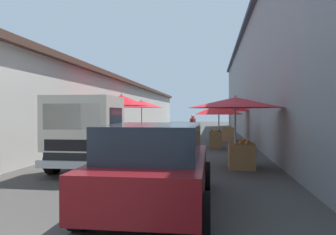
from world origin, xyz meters
name	(u,v)px	position (x,y,z in m)	size (l,w,h in m)	color
ground	(175,147)	(13.50, 0.00, 0.00)	(90.00, 90.00, 0.00)	#3D3A38
building_left_whitewash	(53,108)	(15.75, 7.30, 1.91)	(49.80, 7.50, 3.80)	beige
building_right_concrete	(321,76)	(15.75, -7.30, 3.53)	(49.80, 7.50, 7.04)	gray
fruit_stall_near_right	(230,112)	(17.44, -2.77, 1.71)	(2.70, 2.70, 2.24)	#9E9EA3
fruit_stall_far_right	(121,107)	(11.55, 2.07, 1.89)	(2.19, 2.19, 2.47)	#9E9EA3
fruit_stall_far_left	(236,112)	(7.81, -2.48, 1.66)	(2.76, 2.76, 2.18)	#9E9EA3
fruit_stall_mid_lane	(218,113)	(13.27, -2.05, 1.63)	(2.28, 2.28, 2.12)	#9E9EA3
fruit_stall_near_left	(141,108)	(16.43, 2.28, 1.90)	(2.38, 2.38, 2.42)	#9E9EA3
hatchback_car	(155,165)	(3.69, -0.80, 0.74)	(3.92, 1.95, 1.45)	#600F14
delivery_truck	(93,134)	(6.96, 1.57, 1.04)	(4.93, 1.99, 2.08)	black
vendor_by_crates	(193,126)	(17.06, -0.63, 0.87)	(0.60, 0.32, 1.52)	navy
plastic_stool	(247,145)	(11.76, -3.17, 0.33)	(0.30, 0.30, 0.43)	#1E8C3F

